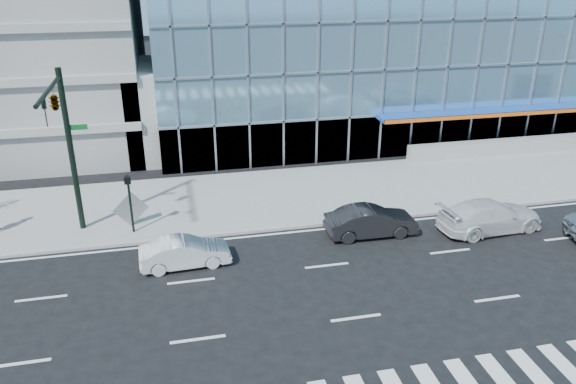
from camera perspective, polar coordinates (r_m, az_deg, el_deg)
name	(u,v)px	position (r m, az deg, el deg)	size (l,w,h in m)	color
ground	(327,266)	(25.31, 3.96, -7.47)	(160.00, 160.00, 0.00)	black
sidewalk	(288,195)	(32.20, 0.01, -0.29)	(120.00, 8.00, 0.15)	gray
theatre_building	(401,21)	(51.38, 11.46, 16.67)	(42.00, 26.00, 15.00)	#7DB6D1
ramp_block	(172,108)	(40.09, -11.66, 8.39)	(6.00, 8.00, 6.00)	gray
traffic_signal	(60,119)	(26.69, -22.15, 6.88)	(1.14, 5.74, 8.00)	black
ped_signal_post	(129,195)	(28.01, -15.82, -0.30)	(0.30, 0.33, 3.00)	black
white_suv	(490,216)	(29.76, 19.84, -2.29)	(2.20, 5.42, 1.57)	silver
white_sedan	(185,253)	(25.35, -10.43, -6.07)	(1.39, 3.98, 1.31)	silver
dark_sedan	(371,222)	(27.81, 8.43, -2.98)	(1.57, 4.50, 1.48)	black
tilted_panel	(131,209)	(29.17, -15.68, -1.65)	(1.30, 0.06, 1.30)	#969696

